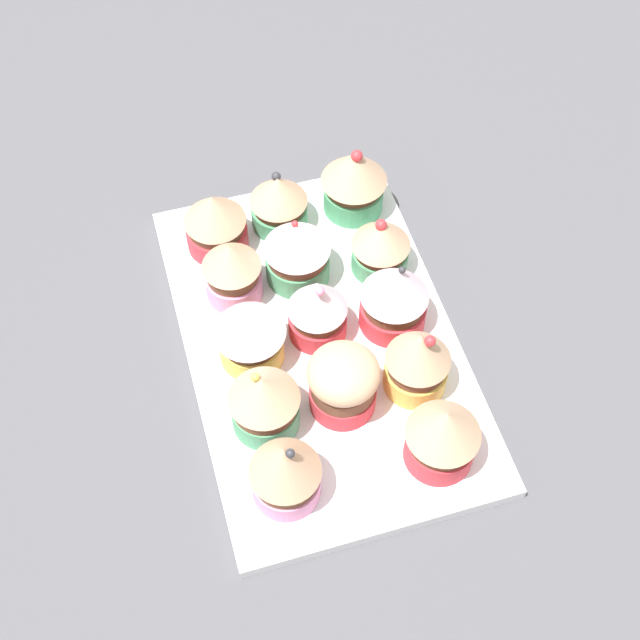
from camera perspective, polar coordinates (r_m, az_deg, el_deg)
ground_plane at (r=81.33cm, az=0.00°, el=-2.25°), size 180.00×180.00×3.00cm
baking_tray at (r=79.55cm, az=0.00°, el=-1.45°), size 37.96×24.02×1.20cm
cupcake_0 at (r=83.48cm, az=-6.89°, el=6.43°), size 5.95×5.95×6.81cm
cupcake_1 at (r=79.49cm, az=-5.79°, el=3.29°), size 5.45×5.45×7.02cm
cupcake_2 at (r=75.41cm, az=-4.69°, el=-0.57°), size 6.36×6.36×7.08cm
cupcake_3 at (r=71.87cm, az=-3.68°, el=-5.31°), size 6.05×6.05×7.11cm
cupcake_4 at (r=68.64cm, az=-2.30°, el=-9.81°), size 5.80×5.80×7.81cm
cupcake_5 at (r=84.95cm, az=-2.53°, el=7.82°), size 5.65×5.65×6.66cm
cupcake_6 at (r=80.38cm, az=-1.50°, el=4.51°), size 6.26×6.26×7.23cm
cupcake_7 at (r=76.38cm, az=-0.02°, el=0.84°), size 5.34×5.34×7.70cm
cupcake_8 at (r=72.74cm, az=1.85°, el=-4.01°), size 6.14×6.14×6.72cm
cupcake_9 at (r=85.85cm, az=2.24°, el=9.17°), size 6.51×6.51×7.82cm
cupcake_10 at (r=81.55cm, az=4.00°, el=4.90°), size 5.58×5.58×6.52cm
cupcake_11 at (r=77.12cm, az=4.94°, el=1.46°), size 6.13×6.13×7.90cm
cupcake_12 at (r=73.82cm, az=6.42°, el=-2.65°), size 5.63×5.63×7.78cm
cupcake_13 at (r=70.73cm, az=8.04°, el=-7.46°), size 6.17×6.17×7.24cm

